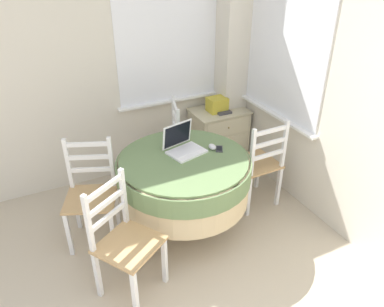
# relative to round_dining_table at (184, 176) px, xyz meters

# --- Properties ---
(corner_room_shell) EXTENTS (4.25, 4.77, 2.55)m
(corner_room_shell) POSITION_rel_round_dining_table_xyz_m (0.35, 0.09, 0.72)
(corner_room_shell) COLOR beige
(corner_room_shell) RESTS_ON ground_plane
(round_dining_table) EXTENTS (1.12, 1.12, 0.73)m
(round_dining_table) POSITION_rel_round_dining_table_xyz_m (0.00, 0.00, 0.00)
(round_dining_table) COLOR #4C3D2D
(round_dining_table) RESTS_ON ground_plane
(laptop) EXTENTS (0.35, 0.32, 0.24)m
(laptop) POSITION_rel_round_dining_table_xyz_m (0.05, 0.11, 0.22)
(laptop) COLOR white
(laptop) RESTS_ON round_dining_table
(computer_mouse) EXTENTS (0.06, 0.09, 0.04)m
(computer_mouse) POSITION_rel_round_dining_table_xyz_m (0.29, 0.03, 0.20)
(computer_mouse) COLOR silver
(computer_mouse) RESTS_ON round_dining_table
(cell_phone) EXTENTS (0.10, 0.12, 0.01)m
(cell_phone) POSITION_rel_round_dining_table_xyz_m (0.34, 0.00, 0.18)
(cell_phone) COLOR #2D2D33
(cell_phone) RESTS_ON round_dining_table
(dining_chair_near_back_window) EXTENTS (0.49, 0.50, 0.91)m
(dining_chair_near_back_window) POSITION_rel_round_dining_table_xyz_m (0.14, 0.77, -0.11)
(dining_chair_near_back_window) COLOR tan
(dining_chair_near_back_window) RESTS_ON ground_plane
(dining_chair_near_right_window) EXTENTS (0.42, 0.40, 0.91)m
(dining_chair_near_right_window) POSITION_rel_round_dining_table_xyz_m (0.78, 0.02, -0.11)
(dining_chair_near_right_window) COLOR tan
(dining_chair_near_right_window) RESTS_ON ground_plane
(dining_chair_camera_near) EXTENTS (0.55, 0.55, 0.91)m
(dining_chair_camera_near) POSITION_rel_round_dining_table_xyz_m (-0.67, -0.42, -0.11)
(dining_chair_camera_near) COLOR tan
(dining_chair_camera_near) RESTS_ON ground_plane
(dining_chair_left_flank) EXTENTS (0.53, 0.52, 0.91)m
(dining_chair_left_flank) POSITION_rel_round_dining_table_xyz_m (-0.74, 0.24, -0.11)
(dining_chair_left_flank) COLOR tan
(dining_chair_left_flank) RESTS_ON ground_plane
(corner_cabinet) EXTENTS (0.61, 0.44, 0.64)m
(corner_cabinet) POSITION_rel_round_dining_table_xyz_m (0.87, 0.91, -0.24)
(corner_cabinet) COLOR beige
(corner_cabinet) RESTS_ON ground_plane
(storage_box) EXTENTS (0.20, 0.17, 0.16)m
(storage_box) POSITION_rel_round_dining_table_xyz_m (0.83, 0.91, 0.16)
(storage_box) COLOR gold
(storage_box) RESTS_ON corner_cabinet
(book_on_cabinet) EXTENTS (0.16, 0.21, 0.02)m
(book_on_cabinet) POSITION_rel_round_dining_table_xyz_m (0.87, 0.88, 0.09)
(book_on_cabinet) COLOR #3F3F44
(book_on_cabinet) RESTS_ON corner_cabinet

